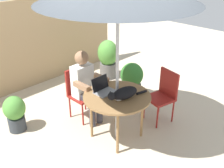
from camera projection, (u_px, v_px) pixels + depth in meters
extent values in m
plane|color=#BCAD93|center=(117.00, 136.00, 4.13)|extent=(14.00, 14.00, 0.00)
cube|color=tan|center=(26.00, 45.00, 5.28)|extent=(4.55, 0.08, 1.79)
cylinder|color=olive|center=(117.00, 96.00, 3.80)|extent=(0.99, 0.99, 0.03)
cylinder|color=olive|center=(116.00, 104.00, 4.31)|extent=(0.04, 0.04, 0.70)
cylinder|color=olive|center=(91.00, 118.00, 3.96)|extent=(0.04, 0.04, 0.70)
cylinder|color=olive|center=(118.00, 133.00, 3.63)|extent=(0.04, 0.04, 0.70)
cylinder|color=olive|center=(142.00, 117.00, 3.97)|extent=(0.04, 0.04, 0.70)
cylinder|color=#B7B7BC|center=(117.00, 73.00, 3.64)|extent=(0.04, 0.04, 2.17)
cube|color=maroon|center=(83.00, 96.00, 4.42)|extent=(0.40, 0.40, 0.04)
cube|color=maroon|center=(76.00, 80.00, 4.42)|extent=(0.40, 0.04, 0.44)
cylinder|color=maroon|center=(85.00, 100.00, 4.73)|extent=(0.03, 0.03, 0.40)
cylinder|color=maroon|center=(70.00, 107.00, 4.51)|extent=(0.03, 0.03, 0.40)
cylinder|color=maroon|center=(83.00, 115.00, 4.30)|extent=(0.03, 0.03, 0.40)
cylinder|color=maroon|center=(98.00, 107.00, 4.52)|extent=(0.03, 0.03, 0.40)
cube|color=maroon|center=(159.00, 99.00, 4.34)|extent=(0.48, 0.48, 0.04)
cube|color=maroon|center=(169.00, 83.00, 4.32)|extent=(0.13, 0.40, 0.44)
cylinder|color=maroon|center=(173.00, 111.00, 4.39)|extent=(0.03, 0.03, 0.40)
cylinder|color=maroon|center=(159.00, 103.00, 4.65)|extent=(0.03, 0.03, 0.40)
cylinder|color=maroon|center=(144.00, 108.00, 4.49)|extent=(0.03, 0.03, 0.40)
cylinder|color=maroon|center=(157.00, 118.00, 4.23)|extent=(0.03, 0.03, 0.40)
cube|color=white|center=(82.00, 81.00, 4.29)|extent=(0.34, 0.20, 0.54)
sphere|color=#936B4C|center=(82.00, 58.00, 4.10)|extent=(0.22, 0.22, 0.22)
cube|color=#383842|center=(85.00, 97.00, 4.24)|extent=(0.12, 0.30, 0.12)
cylinder|color=#383842|center=(92.00, 115.00, 4.27)|extent=(0.10, 0.10, 0.44)
cube|color=#383842|center=(93.00, 94.00, 4.34)|extent=(0.12, 0.30, 0.12)
cylinder|color=#383842|center=(99.00, 111.00, 4.37)|extent=(0.10, 0.10, 0.44)
cube|color=#936B4C|center=(82.00, 86.00, 4.00)|extent=(0.08, 0.32, 0.08)
cube|color=#936B4C|center=(101.00, 78.00, 4.25)|extent=(0.08, 0.32, 0.08)
cube|color=gray|center=(105.00, 92.00, 3.87)|extent=(0.30, 0.22, 0.02)
cube|color=black|center=(100.00, 83.00, 3.89)|extent=(0.30, 0.06, 0.20)
cube|color=gray|center=(100.00, 83.00, 3.89)|extent=(0.30, 0.06, 0.20)
ellipsoid|color=black|center=(125.00, 93.00, 3.69)|extent=(0.43, 0.27, 0.17)
sphere|color=black|center=(112.00, 96.00, 3.56)|extent=(0.11, 0.11, 0.11)
ellipsoid|color=white|center=(119.00, 98.00, 3.65)|extent=(0.14, 0.14, 0.09)
cylinder|color=black|center=(142.00, 92.00, 3.83)|extent=(0.18, 0.07, 0.04)
cone|color=black|center=(110.00, 92.00, 3.56)|extent=(0.04, 0.04, 0.03)
cone|color=black|center=(113.00, 94.00, 3.52)|extent=(0.04, 0.04, 0.03)
cylinder|color=#33383D|center=(17.00, 123.00, 4.22)|extent=(0.27, 0.27, 0.24)
ellipsoid|color=#4C8C38|center=(14.00, 108.00, 4.09)|extent=(0.34, 0.34, 0.39)
cylinder|color=#595654|center=(131.00, 90.00, 5.18)|extent=(0.37, 0.37, 0.28)
ellipsoid|color=#2D6B28|center=(132.00, 75.00, 5.02)|extent=(0.44, 0.44, 0.46)
cylinder|color=#595654|center=(108.00, 70.00, 5.97)|extent=(0.36, 0.36, 0.35)
ellipsoid|color=#4C8C38|center=(108.00, 53.00, 5.78)|extent=(0.44, 0.44, 0.57)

